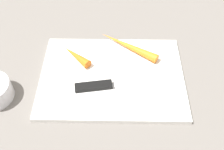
# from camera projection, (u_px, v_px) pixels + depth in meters

# --- Properties ---
(ground_plane) EXTENTS (1.40, 1.40, 0.00)m
(ground_plane) POSITION_uv_depth(u_px,v_px,m) (112.00, 78.00, 0.66)
(ground_plane) COLOR slate
(cutting_board) EXTENTS (0.36, 0.26, 0.01)m
(cutting_board) POSITION_uv_depth(u_px,v_px,m) (112.00, 76.00, 0.66)
(cutting_board) COLOR white
(cutting_board) RESTS_ON ground_plane
(knife) EXTENTS (0.20, 0.05, 0.01)m
(knife) POSITION_uv_depth(u_px,v_px,m) (99.00, 86.00, 0.62)
(knife) COLOR #B7B7BC
(knife) RESTS_ON cutting_board
(carrot_long) EXTENTS (0.16, 0.11, 0.02)m
(carrot_long) POSITION_uv_depth(u_px,v_px,m) (128.00, 46.00, 0.70)
(carrot_long) COLOR orange
(carrot_long) RESTS_ON cutting_board
(carrot_short) EXTENTS (0.08, 0.08, 0.02)m
(carrot_short) POSITION_uv_depth(u_px,v_px,m) (76.00, 56.00, 0.68)
(carrot_short) COLOR orange
(carrot_short) RESTS_ON cutting_board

